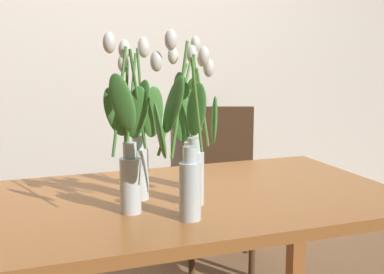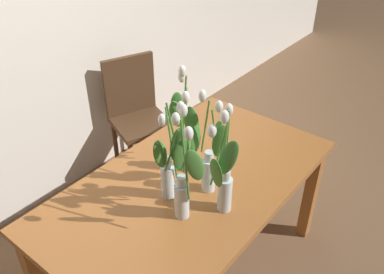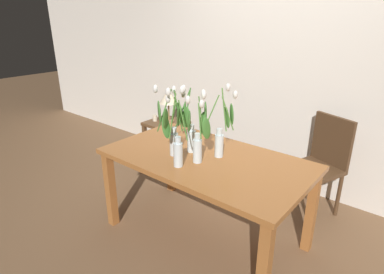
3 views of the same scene
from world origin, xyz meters
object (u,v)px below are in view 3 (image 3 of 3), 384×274
object	(u,v)px
side_table	(166,131)
tulip_vase_1	(200,141)
dining_chair	(322,160)
tulip_vase_2	(188,131)
tulip_vase_3	(220,130)
tulip_vase_0	(174,129)
pillar_candle	(155,118)
table_lamp	(168,98)
dining_table	(205,167)
tulip_vase_4	(176,138)

from	to	relation	value
side_table	tulip_vase_1	bearing A→B (deg)	-36.86
dining_chair	side_table	xyz separation A→B (m)	(-1.83, -0.16, -0.09)
tulip_vase_2	tulip_vase_3	world-z (taller)	tulip_vase_3
tulip_vase_0	tulip_vase_2	distance (m)	0.12
tulip_vase_2	side_table	bearing A→B (deg)	141.45
dining_chair	pillar_candle	bearing A→B (deg)	-173.70
tulip_vase_1	side_table	size ratio (longest dim) A/B	0.98
dining_chair	table_lamp	distance (m)	1.84
tulip_vase_0	table_lamp	distance (m)	1.40
dining_table	pillar_candle	world-z (taller)	dining_table
tulip_vase_0	tulip_vase_2	world-z (taller)	tulip_vase_0
tulip_vase_3	dining_chair	world-z (taller)	tulip_vase_3
tulip_vase_0	dining_table	bearing A→B (deg)	28.64
tulip_vase_3	side_table	bearing A→B (deg)	150.02
tulip_vase_0	tulip_vase_4	bearing A→B (deg)	-43.21
tulip_vase_1	tulip_vase_2	world-z (taller)	tulip_vase_2
tulip_vase_0	table_lamp	xyz separation A→B (m)	(-0.99, 0.98, -0.10)
tulip_vase_1	pillar_candle	distance (m)	1.68
dining_table	tulip_vase_0	bearing A→B (deg)	-151.36
tulip_vase_0	tulip_vase_2	xyz separation A→B (m)	(0.06, 0.10, -0.03)
dining_table	dining_chair	xyz separation A→B (m)	(0.59, 1.00, -0.12)
tulip_vase_0	dining_chair	distance (m)	1.45
pillar_candle	side_table	bearing A→B (deg)	24.67
tulip_vase_2	table_lamp	distance (m)	1.38
dining_chair	tulip_vase_2	bearing A→B (deg)	-126.19
side_table	table_lamp	bearing A→B (deg)	32.42
tulip_vase_0	tulip_vase_1	xyz separation A→B (m)	(0.23, 0.02, -0.04)
dining_chair	tulip_vase_1	bearing A→B (deg)	-117.52
tulip_vase_4	tulip_vase_2	bearing A→B (deg)	109.42
tulip_vase_1	tulip_vase_3	world-z (taller)	tulip_vase_3
dining_table	dining_chair	distance (m)	1.17
tulip_vase_0	tulip_vase_4	distance (m)	0.19
tulip_vase_1	tulip_vase_2	xyz separation A→B (m)	(-0.17, 0.08, 0.01)
dining_table	tulip_vase_3	size ratio (longest dim) A/B	2.79
tulip_vase_1	table_lamp	xyz separation A→B (m)	(-1.23, 0.96, -0.06)
tulip_vase_1	pillar_candle	world-z (taller)	tulip_vase_1
dining_table	tulip_vase_3	distance (m)	0.32
dining_table	pillar_candle	distance (m)	1.58
table_lamp	pillar_candle	distance (m)	0.32
tulip_vase_4	table_lamp	distance (m)	1.60
tulip_vase_3	tulip_vase_4	world-z (taller)	tulip_vase_4
table_lamp	pillar_candle	bearing A→B (deg)	-153.73
tulip_vase_0	tulip_vase_3	bearing A→B (deg)	35.70
tulip_vase_3	side_table	world-z (taller)	tulip_vase_3
tulip_vase_0	table_lamp	world-z (taller)	tulip_vase_0
tulip_vase_0	tulip_vase_4	size ratio (longest dim) A/B	0.99
dining_chair	table_lamp	world-z (taller)	table_lamp
tulip_vase_1	side_table	distance (m)	1.65
dining_table	tulip_vase_4	bearing A→B (deg)	-106.81
pillar_candle	tulip_vase_1	bearing A→B (deg)	-32.46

